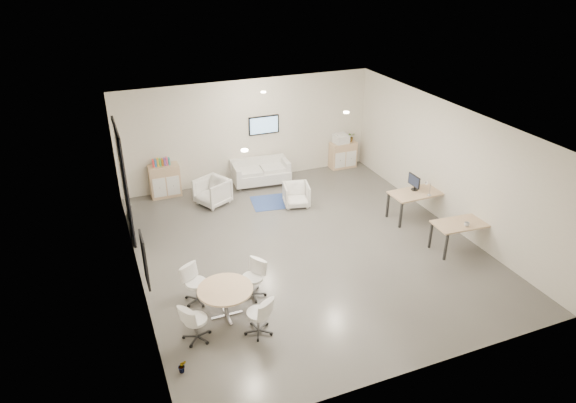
{
  "coord_description": "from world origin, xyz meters",
  "views": [
    {
      "loc": [
        -4.49,
        -9.94,
        6.73
      ],
      "look_at": [
        -0.33,
        0.4,
        1.15
      ],
      "focal_mm": 32.0,
      "sensor_mm": 36.0,
      "label": 1
    }
  ],
  "objects_px": {
    "sideboard_left": "(165,181)",
    "desk_rear": "(417,195)",
    "armchair_left": "(212,190)",
    "armchair_right": "(296,194)",
    "desk_front": "(462,225)",
    "sideboard_right": "(343,155)",
    "loveseat": "(261,173)",
    "round_table": "(225,292)"
  },
  "relations": [
    {
      "from": "sideboard_left",
      "to": "desk_front",
      "type": "relative_size",
      "value": 0.68
    },
    {
      "from": "loveseat",
      "to": "armchair_right",
      "type": "relative_size",
      "value": 2.52
    },
    {
      "from": "armchair_left",
      "to": "armchair_right",
      "type": "distance_m",
      "value": 2.42
    },
    {
      "from": "sideboard_right",
      "to": "desk_rear",
      "type": "distance_m",
      "value": 3.97
    },
    {
      "from": "sideboard_right",
      "to": "sideboard_left",
      "type": "bearing_deg",
      "value": -179.87
    },
    {
      "from": "armchair_right",
      "to": "desk_rear",
      "type": "xyz_separation_m",
      "value": [
        2.74,
        -1.91,
        0.34
      ]
    },
    {
      "from": "armchair_left",
      "to": "desk_rear",
      "type": "relative_size",
      "value": 0.56
    },
    {
      "from": "armchair_right",
      "to": "desk_front",
      "type": "relative_size",
      "value": 0.51
    },
    {
      "from": "armchair_right",
      "to": "desk_rear",
      "type": "distance_m",
      "value": 3.36
    },
    {
      "from": "sideboard_right",
      "to": "desk_front",
      "type": "distance_m",
      "value": 5.72
    },
    {
      "from": "sideboard_right",
      "to": "desk_front",
      "type": "relative_size",
      "value": 0.61
    },
    {
      "from": "sideboard_right",
      "to": "desk_rear",
      "type": "height_order",
      "value": "sideboard_right"
    },
    {
      "from": "loveseat",
      "to": "armchair_left",
      "type": "relative_size",
      "value": 2.15
    },
    {
      "from": "sideboard_left",
      "to": "round_table",
      "type": "relative_size",
      "value": 0.89
    },
    {
      "from": "sideboard_left",
      "to": "sideboard_right",
      "type": "height_order",
      "value": "sideboard_left"
    },
    {
      "from": "sideboard_right",
      "to": "loveseat",
      "type": "height_order",
      "value": "sideboard_right"
    },
    {
      "from": "loveseat",
      "to": "round_table",
      "type": "distance_m",
      "value": 6.5
    },
    {
      "from": "armchair_right",
      "to": "round_table",
      "type": "relative_size",
      "value": 0.65
    },
    {
      "from": "desk_rear",
      "to": "loveseat",
      "type": "bearing_deg",
      "value": 128.82
    },
    {
      "from": "armchair_left",
      "to": "desk_rear",
      "type": "height_order",
      "value": "armchair_left"
    },
    {
      "from": "loveseat",
      "to": "sideboard_right",
      "type": "bearing_deg",
      "value": 8.85
    },
    {
      "from": "loveseat",
      "to": "armchair_right",
      "type": "height_order",
      "value": "loveseat"
    },
    {
      "from": "desk_front",
      "to": "round_table",
      "type": "bearing_deg",
      "value": -172.64
    },
    {
      "from": "sideboard_left",
      "to": "armchair_right",
      "type": "xyz_separation_m",
      "value": [
        3.37,
        -2.03,
        -0.13
      ]
    },
    {
      "from": "sideboard_left",
      "to": "round_table",
      "type": "bearing_deg",
      "value": -88.59
    },
    {
      "from": "sideboard_right",
      "to": "desk_front",
      "type": "xyz_separation_m",
      "value": [
        0.26,
        -5.72,
        0.21
      ]
    },
    {
      "from": "armchair_right",
      "to": "desk_rear",
      "type": "relative_size",
      "value": 0.48
    },
    {
      "from": "armchair_right",
      "to": "desk_rear",
      "type": "bearing_deg",
      "value": -21.97
    },
    {
      "from": "loveseat",
      "to": "desk_front",
      "type": "height_order",
      "value": "loveseat"
    },
    {
      "from": "armchair_right",
      "to": "desk_rear",
      "type": "height_order",
      "value": "desk_rear"
    },
    {
      "from": "sideboard_left",
      "to": "desk_front",
      "type": "bearing_deg",
      "value": -42.71
    },
    {
      "from": "sideboard_left",
      "to": "desk_rear",
      "type": "xyz_separation_m",
      "value": [
        6.11,
        -3.94,
        0.21
      ]
    },
    {
      "from": "sideboard_left",
      "to": "loveseat",
      "type": "distance_m",
      "value": 2.93
    },
    {
      "from": "round_table",
      "to": "sideboard_right",
      "type": "bearing_deg",
      "value": 46.51
    },
    {
      "from": "sideboard_right",
      "to": "armchair_right",
      "type": "relative_size",
      "value": 1.21
    },
    {
      "from": "sideboard_left",
      "to": "armchair_right",
      "type": "height_order",
      "value": "sideboard_left"
    },
    {
      "from": "desk_front",
      "to": "desk_rear",
      "type": "bearing_deg",
      "value": 96.07
    },
    {
      "from": "sideboard_left",
      "to": "armchair_left",
      "type": "relative_size",
      "value": 1.16
    },
    {
      "from": "armchair_right",
      "to": "desk_front",
      "type": "height_order",
      "value": "same"
    },
    {
      "from": "sideboard_left",
      "to": "armchair_left",
      "type": "height_order",
      "value": "sideboard_left"
    },
    {
      "from": "armchair_right",
      "to": "sideboard_right",
      "type": "bearing_deg",
      "value": 51.68
    },
    {
      "from": "desk_rear",
      "to": "round_table",
      "type": "distance_m",
      "value": 6.33
    }
  ]
}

